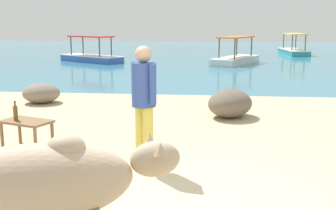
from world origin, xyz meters
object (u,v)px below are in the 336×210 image
Objects in this scene: boat_blue at (91,56)px; low_bench_table at (27,125)px; cow at (37,186)px; person_standing at (144,97)px; bottle at (15,113)px; boat_white at (236,58)px; boat_teal at (294,50)px.

low_bench_table is at bearing 136.01° from boat_blue.
person_standing is at bearing 57.52° from cow.
bottle is 14.92m from boat_white.
boat_blue is 0.99× the size of boat_teal.
boat_white is at bearing -148.96° from boat_blue.
person_standing is at bearing 142.25° from boat_blue.
person_standing is (0.37, 2.59, 0.22)m from cow.
cow is at bearing -61.64° from bottle.
low_bench_table is 2.93× the size of bottle.
boat_teal is at bearing -118.16° from boat_blue.
boat_blue is at bearing 123.04° from low_bench_table.
cow is at bearing -162.69° from boat_white.
bottle is 2.18m from person_standing.
boat_teal reaches higher than low_bench_table.
person_standing reaches higher than boat_blue.
low_bench_table is at bearing -0.51° from bottle.
bottle is 0.18× the size of person_standing.
boat_white is 7.38m from boat_teal.
person_standing is (2.07, -0.55, 0.38)m from bottle.
cow is 24.59m from boat_teal.
low_bench_table is 0.53× the size of person_standing.
boat_white is at bearing 95.20° from low_bench_table.
boat_teal is (6.26, 23.77, -0.48)m from cow.
person_standing is at bearing 4.38° from low_bench_table.
person_standing is at bearing -162.61° from boat_white.
person_standing is 16.07m from boat_blue.
boat_blue is (-3.10, 14.65, -0.32)m from bottle.
low_bench_table is 14.87m from boat_white.
boat_white is at bearing 57.95° from cow.
bottle is at bearing 94.08° from cow.
bottle is 14.98m from boat_blue.
boat_teal is at bearing -6.60° from boat_white.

